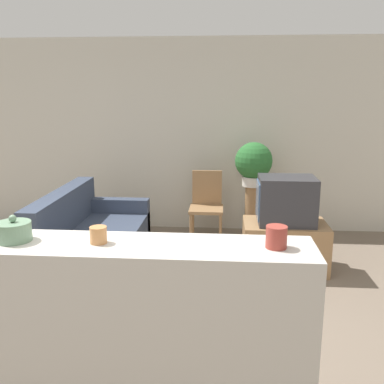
{
  "coord_description": "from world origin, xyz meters",
  "views": [
    {
      "loc": [
        0.68,
        -2.66,
        1.93
      ],
      "look_at": [
        0.31,
        2.05,
        0.85
      ],
      "focal_mm": 40.0,
      "sensor_mm": 36.0,
      "label": 1
    }
  ],
  "objects_px": {
    "wooden_chair": "(207,203)",
    "couch": "(91,244)",
    "potted_plant": "(254,163)",
    "television": "(286,200)",
    "decorative_bowl": "(14,231)"
  },
  "relations": [
    {
      "from": "potted_plant",
      "to": "television",
      "type": "bearing_deg",
      "value": -73.49
    },
    {
      "from": "wooden_chair",
      "to": "couch",
      "type": "bearing_deg",
      "value": -138.14
    },
    {
      "from": "couch",
      "to": "wooden_chair",
      "type": "bearing_deg",
      "value": 41.86
    },
    {
      "from": "couch",
      "to": "television",
      "type": "distance_m",
      "value": 2.21
    },
    {
      "from": "wooden_chair",
      "to": "potted_plant",
      "type": "xyz_separation_m",
      "value": [
        0.61,
        0.11,
        0.53
      ]
    },
    {
      "from": "television",
      "to": "decorative_bowl",
      "type": "height_order",
      "value": "decorative_bowl"
    },
    {
      "from": "television",
      "to": "potted_plant",
      "type": "xyz_separation_m",
      "value": [
        -0.3,
        1.0,
        0.26
      ]
    },
    {
      "from": "television",
      "to": "couch",
      "type": "bearing_deg",
      "value": -174.36
    },
    {
      "from": "wooden_chair",
      "to": "potted_plant",
      "type": "height_order",
      "value": "potted_plant"
    },
    {
      "from": "decorative_bowl",
      "to": "television",
      "type": "bearing_deg",
      "value": 50.89
    },
    {
      "from": "potted_plant",
      "to": "couch",
      "type": "bearing_deg",
      "value": -146.67
    },
    {
      "from": "potted_plant",
      "to": "decorative_bowl",
      "type": "bearing_deg",
      "value": -115.63
    },
    {
      "from": "wooden_chair",
      "to": "decorative_bowl",
      "type": "distance_m",
      "value": 3.43
    },
    {
      "from": "potted_plant",
      "to": "decorative_bowl",
      "type": "distance_m",
      "value": 3.7
    },
    {
      "from": "television",
      "to": "decorative_bowl",
      "type": "relative_size",
      "value": 3.1
    }
  ]
}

